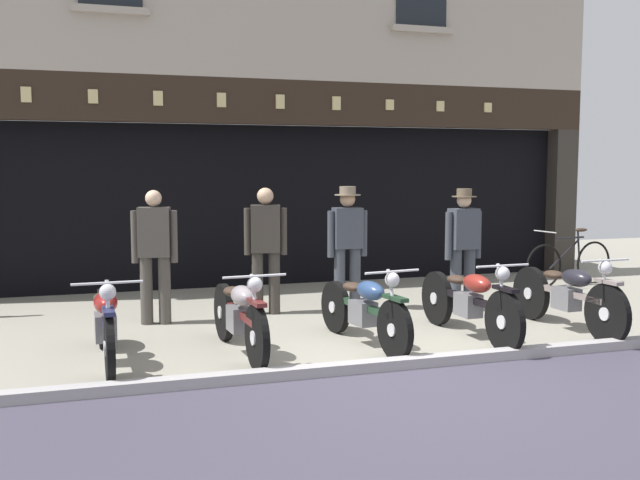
{
  "coord_description": "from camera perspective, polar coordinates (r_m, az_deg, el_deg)",
  "views": [
    {
      "loc": [
        -2.82,
        -6.12,
        1.92
      ],
      "look_at": [
        -0.05,
        2.71,
        0.99
      ],
      "focal_mm": 40.41,
      "sensor_mm": 36.0,
      "label": 1
    }
  ],
  "objects": [
    {
      "name": "ground",
      "position": [
        6.18,
        11.02,
        -12.82
      ],
      "size": [
        23.18,
        22.0,
        0.18
      ],
      "color": "gray"
    },
    {
      "name": "shop_facade",
      "position": [
        13.41,
        -5.32,
        5.1
      ],
      "size": [
        11.48,
        4.42,
        6.66
      ],
      "color": "black",
      "rests_on": "ground"
    },
    {
      "name": "motorcycle_left",
      "position": [
        7.36,
        -16.63,
        -6.23
      ],
      "size": [
        0.62,
        2.0,
        0.92
      ],
      "rotation": [
        0.0,
        0.0,
        3.17
      ],
      "color": "black",
      "rests_on": "ground"
    },
    {
      "name": "motorcycle_center_left",
      "position": [
        7.46,
        -6.39,
        -5.86
      ],
      "size": [
        0.62,
        1.94,
        0.91
      ],
      "rotation": [
        0.0,
        0.0,
        3.21
      ],
      "color": "black",
      "rests_on": "ground"
    },
    {
      "name": "motorcycle_center",
      "position": [
        7.82,
        3.52,
        -5.38
      ],
      "size": [
        0.62,
        1.91,
        0.9
      ],
      "rotation": [
        0.0,
        0.0,
        3.28
      ],
      "color": "black",
      "rests_on": "ground"
    },
    {
      "name": "motorcycle_center_right",
      "position": [
        8.3,
        11.73,
        -4.72
      ],
      "size": [
        0.62,
        2.1,
        0.92
      ],
      "rotation": [
        0.0,
        0.0,
        3.17
      ],
      "color": "black",
      "rests_on": "ground"
    },
    {
      "name": "motorcycle_right",
      "position": [
        8.96,
        19.01,
        -4.12
      ],
      "size": [
        0.62,
        2.04,
        0.93
      ],
      "rotation": [
        0.0,
        0.0,
        3.17
      ],
      "color": "black",
      "rests_on": "ground"
    },
    {
      "name": "salesman_left",
      "position": [
        9.02,
        -12.96,
        -0.82
      ],
      "size": [
        0.55,
        0.3,
        1.65
      ],
      "rotation": [
        0.0,
        0.0,
        2.92
      ],
      "color": "#47423D",
      "rests_on": "ground"
    },
    {
      "name": "shopkeeper_center",
      "position": [
        9.43,
        -4.33,
        -0.35
      ],
      "size": [
        0.55,
        0.3,
        1.66
      ],
      "rotation": [
        0.0,
        0.0,
        2.91
      ],
      "color": "#38332D",
      "rests_on": "ground"
    },
    {
      "name": "salesman_right",
      "position": [
        9.67,
        2.18,
        -0.12
      ],
      "size": [
        0.56,
        0.35,
        1.67
      ],
      "rotation": [
        0.0,
        0.0,
        3.13
      ],
      "color": "#3D424C",
      "rests_on": "ground"
    },
    {
      "name": "assistant_far_right",
      "position": [
        9.79,
        11.27,
        -0.3
      ],
      "size": [
        0.56,
        0.32,
        1.64
      ],
      "rotation": [
        0.0,
        0.0,
        3.26
      ],
      "color": "#3D424C",
      "rests_on": "ground"
    },
    {
      "name": "advert_board_near",
      "position": [
        12.87,
        9.0,
        4.77
      ],
      "size": [
        0.74,
        0.03,
        1.02
      ],
      "color": "silver"
    },
    {
      "name": "advert_board_far",
      "position": [
        13.49,
        13.92,
        4.31
      ],
      "size": [
        0.78,
        0.03,
        1.11
      ],
      "color": "silver"
    },
    {
      "name": "leaning_bicycle",
      "position": [
        12.44,
        19.15,
        -1.67
      ],
      "size": [
        1.77,
        0.5,
        0.95
      ],
      "rotation": [
        0.0,
        0.0,
        1.7
      ],
      "color": "black",
      "rests_on": "ground"
    }
  ]
}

